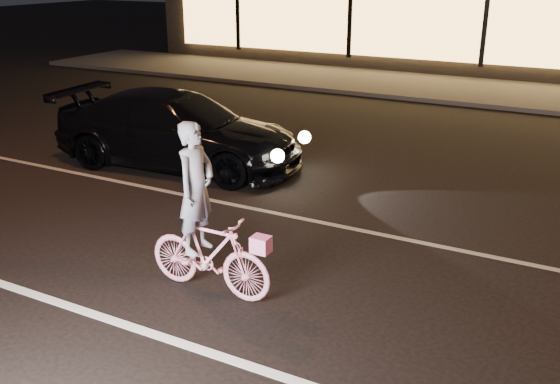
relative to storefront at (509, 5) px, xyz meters
The scene contains 7 objects.
ground 19.09m from the storefront, 90.00° to the right, with size 90.00×90.00×0.00m, color black.
lane_stripe_near 20.58m from the storefront, 90.00° to the right, with size 60.00×0.12×0.01m, color silver.
lane_stripe_far 17.10m from the storefront, 90.00° to the right, with size 60.00×0.10×0.01m, color gray.
sidewalk 6.32m from the storefront, 90.00° to the right, with size 30.00×4.00×0.12m, color #383533.
storefront is the anchor object (origin of this frame).
cyclist 19.49m from the storefront, 90.08° to the right, with size 1.60×0.55×2.01m.
sedan 16.09m from the storefront, 101.52° to the right, with size 4.90×2.36×1.38m.
Camera 1 is at (3.74, -5.76, 3.60)m, focal length 40.00 mm.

